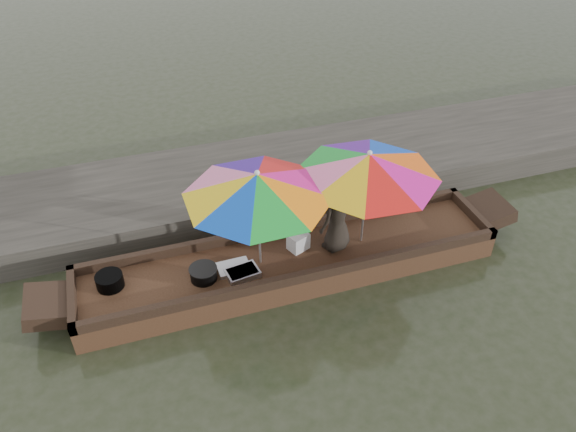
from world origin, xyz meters
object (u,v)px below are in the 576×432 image
object	(u,v)px
charcoal_grill	(203,274)
supply_bag	(298,242)
cooking_pot	(110,281)
vendor	(337,215)
tray_scallop	(234,268)
umbrella_bow	(259,219)
tray_crayfish	(242,273)
umbrella_stern	(365,198)
boat_hull	(290,264)

from	to	relation	value
charcoal_grill	supply_bag	size ratio (longest dim) A/B	1.31
cooking_pot	charcoal_grill	distance (m)	1.26
charcoal_grill	vendor	bearing A→B (deg)	1.98
tray_scallop	vendor	distance (m)	1.64
umbrella_bow	tray_crayfish	bearing A→B (deg)	-148.63
umbrella_stern	supply_bag	bearing A→B (deg)	173.07
cooking_pot	umbrella_bow	size ratio (longest dim) A/B	0.18
charcoal_grill	umbrella_bow	distance (m)	1.09
charcoal_grill	umbrella_bow	size ratio (longest dim) A/B	0.18
tray_crayfish	tray_scallop	bearing A→B (deg)	118.23
cooking_pot	umbrella_stern	size ratio (longest dim) A/B	0.18
cooking_pot	tray_crayfish	distance (m)	1.79
vendor	charcoal_grill	bearing A→B (deg)	-26.29
boat_hull	umbrella_stern	world-z (taller)	umbrella_stern
cooking_pot	supply_bag	distance (m)	2.68
supply_bag	tray_crayfish	bearing A→B (deg)	-161.61
charcoal_grill	umbrella_stern	world-z (taller)	umbrella_stern
boat_hull	tray_crayfish	distance (m)	0.81
supply_bag	vendor	xyz separation A→B (m)	(0.53, -0.13, 0.45)
boat_hull	supply_bag	xyz separation A→B (m)	(0.16, 0.12, 0.30)
boat_hull	cooking_pot	xyz separation A→B (m)	(-2.52, 0.16, 0.27)
boat_hull	tray_crayfish	size ratio (longest dim) A/B	13.61
tray_scallop	umbrella_stern	world-z (taller)	umbrella_stern
boat_hull	supply_bag	world-z (taller)	supply_bag
vendor	umbrella_bow	world-z (taller)	umbrella_bow
boat_hull	cooking_pot	world-z (taller)	cooking_pot
charcoal_grill	umbrella_bow	bearing A→B (deg)	5.73
tray_scallop	tray_crayfish	bearing A→B (deg)	-61.77
umbrella_stern	vendor	bearing A→B (deg)	-177.89
tray_scallop	vendor	bearing A→B (deg)	0.54
tray_crayfish	vendor	bearing A→B (deg)	6.87
cooking_pot	supply_bag	size ratio (longest dim) A/B	1.32
cooking_pot	supply_bag	bearing A→B (deg)	-1.01
charcoal_grill	vendor	distance (m)	2.04
boat_hull	umbrella_bow	distance (m)	1.05
cooking_pot	umbrella_bow	world-z (taller)	umbrella_bow
boat_hull	tray_crayfish	world-z (taller)	tray_crayfish
boat_hull	tray_scallop	world-z (taller)	tray_scallop
tray_crayfish	vendor	distance (m)	1.56
tray_scallop	supply_bag	distance (m)	1.03
umbrella_bow	tray_scallop	bearing A→B (deg)	-175.68
charcoal_grill	cooking_pot	bearing A→B (deg)	168.67
supply_bag	vendor	bearing A→B (deg)	-13.89
tray_scallop	supply_bag	bearing A→B (deg)	8.24
supply_bag	cooking_pot	bearing A→B (deg)	178.99
vendor	supply_bag	bearing A→B (deg)	-42.16
tray_crayfish	charcoal_grill	xyz separation A→B (m)	(-0.52, 0.11, 0.04)
boat_hull	tray_crayfish	xyz separation A→B (m)	(-0.76, -0.19, 0.22)
tray_crayfish	supply_bag	distance (m)	0.98
vendor	umbrella_stern	size ratio (longest dim) A/B	0.57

